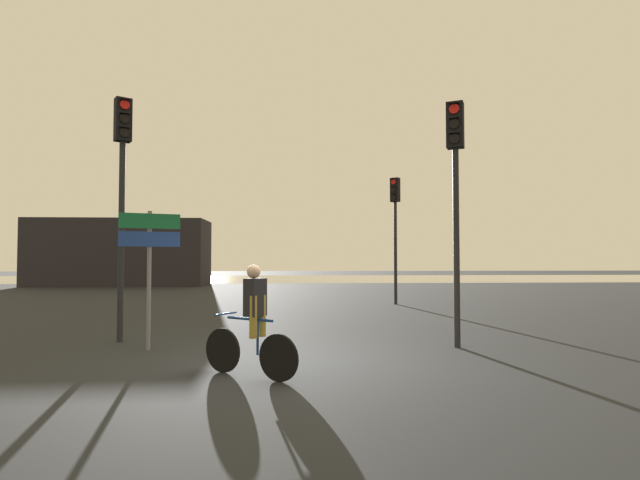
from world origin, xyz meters
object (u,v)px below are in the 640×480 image
at_px(distant_building, 121,253).
at_px(traffic_light_near_left, 122,174).
at_px(traffic_light_near_right, 456,177).
at_px(cyclist, 253,320).
at_px(traffic_light_far_right, 395,217).
at_px(direction_sign_post, 149,254).

height_order(distant_building, traffic_light_near_left, traffic_light_near_left).
bearing_deg(traffic_light_near_right, cyclist, 56.90).
bearing_deg(traffic_light_far_right, cyclist, 105.76).
distance_m(traffic_light_far_right, cyclist, 12.30).
height_order(distant_building, direction_sign_post, distant_building).
height_order(distant_building, traffic_light_near_right, traffic_light_near_right).
bearing_deg(direction_sign_post, traffic_light_near_right, 159.73).
bearing_deg(traffic_light_far_right, distant_building, -6.07).
height_order(traffic_light_near_left, traffic_light_far_right, traffic_light_near_left).
xyz_separation_m(traffic_light_near_right, direction_sign_post, (-5.85, 0.04, -1.49)).
distance_m(distant_building, traffic_light_far_right, 20.29).
bearing_deg(traffic_light_far_right, traffic_light_near_left, 84.57).
bearing_deg(traffic_light_near_right, traffic_light_near_left, 17.69).
bearing_deg(distant_building, traffic_light_near_left, -71.51).
xyz_separation_m(distant_building, direction_sign_post, (8.17, -22.88, -0.29)).
xyz_separation_m(traffic_light_near_left, cyclist, (2.96, -3.22, -2.64)).
bearing_deg(direction_sign_post, cyclist, 113.22).
xyz_separation_m(traffic_light_near_right, traffic_light_far_right, (0.70, 8.99, -0.01)).
bearing_deg(direction_sign_post, traffic_light_far_right, -146.05).
height_order(traffic_light_near_left, direction_sign_post, traffic_light_near_left).
distance_m(traffic_light_near_left, direction_sign_post, 2.11).
xyz_separation_m(traffic_light_near_right, traffic_light_near_left, (-6.69, 1.00, 0.18)).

